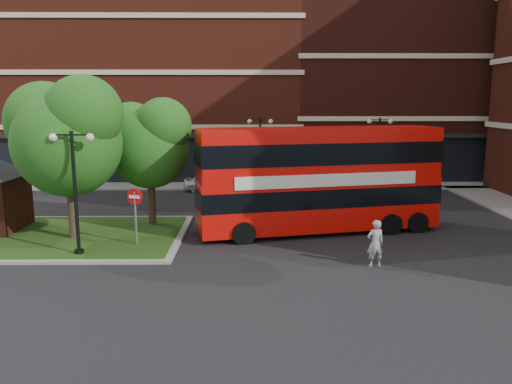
{
  "coord_description": "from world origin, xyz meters",
  "views": [
    {
      "loc": [
        1.33,
        -18.97,
        6.16
      ],
      "look_at": [
        1.59,
        3.52,
        2.0
      ],
      "focal_mm": 35.0,
      "sensor_mm": 36.0,
      "label": 1
    }
  ],
  "objects_px": {
    "woman": "(375,243)",
    "car_silver": "(211,183)",
    "car_white": "(287,179)",
    "bus": "(319,173)"
  },
  "relations": [
    {
      "from": "bus",
      "to": "car_silver",
      "type": "relative_size",
      "value": 3.14
    },
    {
      "from": "woman",
      "to": "car_silver",
      "type": "relative_size",
      "value": 0.49
    },
    {
      "from": "woman",
      "to": "car_white",
      "type": "xyz_separation_m",
      "value": [
        -2.08,
        16.64,
        -0.19
      ]
    },
    {
      "from": "bus",
      "to": "car_white",
      "type": "relative_size",
      "value": 2.69
    },
    {
      "from": "woman",
      "to": "car_white",
      "type": "relative_size",
      "value": 0.42
    },
    {
      "from": "woman",
      "to": "car_silver",
      "type": "xyz_separation_m",
      "value": [
        -7.3,
        15.61,
        -0.27
      ]
    },
    {
      "from": "car_silver",
      "to": "car_white",
      "type": "height_order",
      "value": "car_white"
    },
    {
      "from": "bus",
      "to": "woman",
      "type": "height_order",
      "value": "bus"
    },
    {
      "from": "car_silver",
      "to": "woman",
      "type": "bearing_deg",
      "value": -147.48
    },
    {
      "from": "car_silver",
      "to": "bus",
      "type": "bearing_deg",
      "value": -143.51
    }
  ]
}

